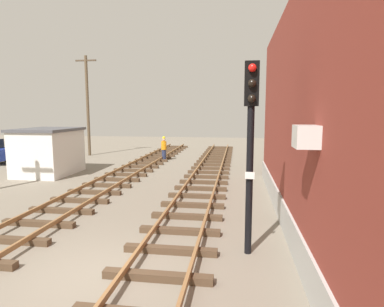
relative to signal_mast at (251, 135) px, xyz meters
name	(u,v)px	position (x,y,z in m)	size (l,w,h in m)	color
ground_plane	(98,276)	(-3.44, -1.69, -3.14)	(80.00, 80.00, 0.00)	slate
track_near_building	(157,275)	(-2.04, -1.69, -3.01)	(2.50, 53.93, 0.32)	#4C3826
signal_mast	(251,135)	(0.00, 0.00, 0.00)	(0.36, 0.40, 4.97)	black
control_hut	(48,151)	(-11.49, 9.28, -1.75)	(3.00, 3.80, 2.76)	silver
parked_car_silver	(40,148)	(-15.80, 14.91, -2.24)	(4.20, 2.04, 1.76)	#B7B7BC
utility_pole_far	(88,104)	(-12.93, 17.54, 1.23)	(1.80, 0.24, 8.35)	brown
track_worker_foreground	(164,149)	(-5.91, 15.57, -2.21)	(0.40, 0.40, 1.87)	#262D4C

